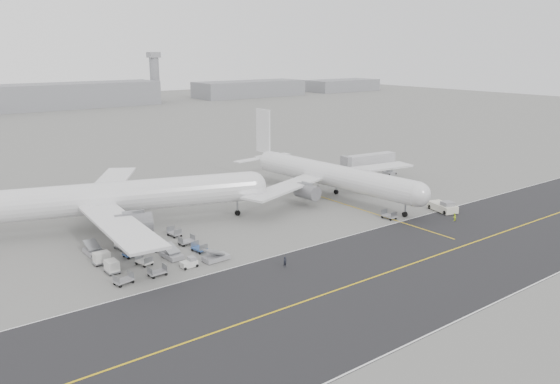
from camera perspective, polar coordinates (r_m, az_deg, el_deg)
ground at (r=92.72m, az=-0.95°, el=-6.23°), size 700.00×700.00×0.00m
taxiway at (r=83.26m, az=9.30°, el=-8.94°), size 220.00×59.00×0.03m
horizon_buildings at (r=341.48m, az=-23.29°, el=7.97°), size 520.00×28.00×28.00m
control_tower at (r=367.88m, az=-12.96°, el=11.73°), size 7.00×7.00×31.25m
airliner_a at (r=107.43m, az=-17.06°, el=-0.55°), size 58.99×57.82×20.99m
airliner_b at (r=125.41m, az=5.09°, el=1.84°), size 52.49×53.29×18.39m
pushback_tug at (r=119.73m, az=16.68°, el=-1.49°), size 4.57×8.63×2.43m
jet_bridge at (r=146.52m, az=9.32°, el=3.24°), size 17.13×5.09×6.40m
gse_cluster at (r=92.52m, az=-13.13°, el=-6.68°), size 25.61×24.89×2.08m
stray_dolly at (r=112.16m, az=11.31°, el=-2.76°), size 1.79×2.87×1.76m
ground_crew_a at (r=85.95m, az=0.52°, el=-7.33°), size 0.67×0.46×1.76m
ground_crew_b at (r=113.83m, az=17.75°, el=-2.51°), size 0.80×0.64×1.58m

